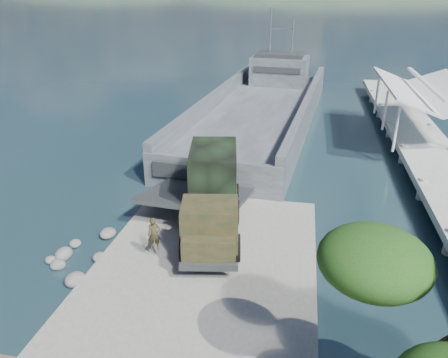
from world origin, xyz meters
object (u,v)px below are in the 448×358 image
(military_truck, at_px, (212,194))
(soldier, at_px, (155,241))
(landing_craft, at_px, (260,116))
(pier, at_px, (420,132))

(military_truck, bearing_deg, soldier, -133.60)
(military_truck, relative_size, soldier, 5.32)
(military_truck, bearing_deg, landing_craft, 79.43)
(pier, xyz_separation_m, landing_craft, (-12.91, 4.43, -0.74))
(military_truck, distance_m, soldier, 3.90)
(pier, relative_size, landing_craft, 1.22)
(pier, height_order, soldier, pier)
(pier, height_order, military_truck, pier)
(landing_craft, bearing_deg, military_truck, -85.48)
(landing_craft, distance_m, soldier, 22.80)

